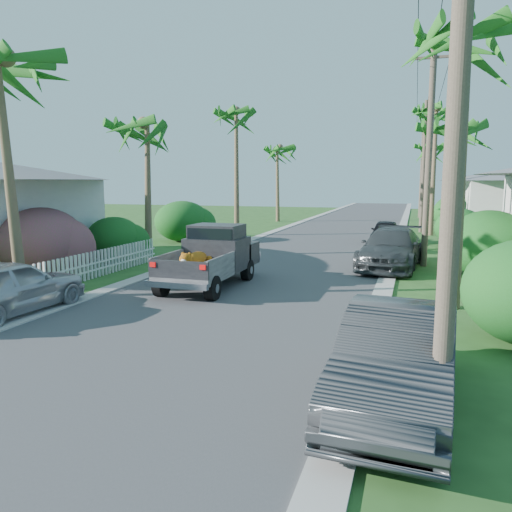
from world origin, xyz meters
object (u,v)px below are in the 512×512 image
(palm_l_c, at_px, (236,112))
(utility_pole_d, at_px, (422,170))
(pickup_truck, at_px, (214,256))
(parked_car_ln, at_px, (8,287))
(parked_car_rm, at_px, (391,249))
(utility_pole_a, at_px, (458,94))
(palm_r_c, at_px, (437,109))
(utility_pole_b, at_px, (429,155))
(palm_l_b, at_px, (146,124))
(palm_r_a, at_px, (469,32))
(palm_l_d, at_px, (278,148))
(parked_car_rf, at_px, (385,232))
(parked_car_rn, at_px, (397,359))
(palm_r_b, at_px, (454,125))
(palm_r_d, at_px, (433,146))
(palm_l_a, at_px, (1,60))
(utility_pole_c, at_px, (424,166))

(palm_l_c, distance_m, utility_pole_d, 24.22)
(pickup_truck, height_order, utility_pole_d, utility_pole_d)
(pickup_truck, bearing_deg, parked_car_ln, -124.33)
(parked_car_rm, bearing_deg, utility_pole_a, -79.11)
(palm_r_c, xyz_separation_m, utility_pole_b, (-0.60, -13.00, -3.51))
(palm_l_b, relative_size, palm_r_a, 0.85)
(parked_car_ln, height_order, utility_pole_d, utility_pole_d)
(palm_l_d, xyz_separation_m, utility_pole_d, (12.10, 9.00, -1.84))
(parked_car_rm, relative_size, utility_pole_d, 0.61)
(palm_l_c, bearing_deg, parked_car_rf, -8.34)
(palm_l_b, height_order, utility_pole_a, utility_pole_a)
(palm_r_a, distance_m, utility_pole_b, 7.58)
(palm_l_c, xyz_separation_m, utility_pole_b, (11.60, -9.00, -3.31))
(parked_car_rn, xyz_separation_m, palm_r_b, (1.60, 16.11, 5.17))
(palm_r_a, relative_size, utility_pole_d, 0.97)
(palm_l_b, distance_m, utility_pole_d, 33.42)
(palm_r_b, bearing_deg, palm_r_c, 92.08)
(palm_r_a, distance_m, utility_pole_d, 37.11)
(parked_car_ln, distance_m, utility_pole_d, 43.06)
(parked_car_rf, relative_size, utility_pole_a, 0.43)
(palm_l_d, height_order, utility_pole_d, utility_pole_d)
(parked_car_rn, xyz_separation_m, parked_car_rm, (-0.70, 13.16, 0.02))
(palm_l_b, height_order, palm_l_d, palm_l_d)
(utility_pole_d, bearing_deg, palm_r_c, -87.98)
(palm_l_b, bearing_deg, palm_l_c, 85.43)
(parked_car_rf, height_order, utility_pole_a, utility_pole_a)
(palm_r_d, bearing_deg, palm_r_a, -90.34)
(parked_car_ln, height_order, palm_l_b, palm_l_b)
(pickup_truck, relative_size, palm_l_c, 0.56)
(parked_car_rm, height_order, palm_l_a, palm_l_a)
(pickup_truck, relative_size, palm_l_b, 0.69)
(pickup_truck, bearing_deg, utility_pole_c, 71.87)
(parked_car_ln, bearing_deg, palm_l_b, -77.07)
(palm_l_a, distance_m, palm_l_c, 19.03)
(pickup_truck, distance_m, utility_pole_d, 37.03)
(palm_r_c, height_order, utility_pole_c, palm_r_c)
(parked_car_rn, xyz_separation_m, parked_car_ln, (-10.00, 2.55, -0.03))
(utility_pole_d, bearing_deg, parked_car_rn, -90.78)
(palm_l_d, relative_size, utility_pole_c, 0.86)
(parked_car_rm, distance_m, palm_r_c, 15.86)
(pickup_truck, bearing_deg, parked_car_rf, 70.29)
(parked_car_rf, relative_size, palm_r_d, 0.48)
(palm_l_b, xyz_separation_m, palm_r_c, (13.00, 14.00, 1.96))
(palm_r_c, bearing_deg, parked_car_rn, -92.53)
(parked_car_ln, xyz_separation_m, utility_pole_a, (10.60, -3.44, 3.85))
(palm_l_c, relative_size, utility_pole_a, 1.02)
(palm_r_b, height_order, palm_r_d, palm_r_d)
(palm_r_d, bearing_deg, palm_r_c, -91.23)
(parked_car_rf, bearing_deg, palm_r_d, 81.81)
(palm_r_d, bearing_deg, parked_car_rf, -98.50)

